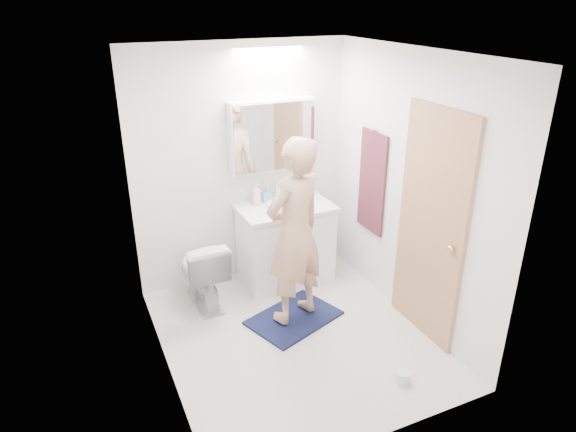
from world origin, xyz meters
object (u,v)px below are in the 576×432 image
vanity_cabinet (285,244)px  person (294,232)px  soap_bottle_b (267,194)px  toilet_paper_roll (403,377)px  medicine_cabinet (272,135)px  toothbrush_cup (303,192)px  toilet (202,271)px  soap_bottle_a (256,194)px

vanity_cabinet → person: (-0.24, -0.73, 0.50)m
soap_bottle_b → toilet_paper_roll: size_ratio=1.57×
medicine_cabinet → toothbrush_cup: bearing=-8.9°
person → soap_bottle_b: 0.92m
vanity_cabinet → medicine_cabinet: bearing=102.1°
toilet → soap_bottle_b: soap_bottle_b is taller
toothbrush_cup → toilet_paper_roll: 2.17m
soap_bottle_a → toothbrush_cup: size_ratio=2.23×
toilet → soap_bottle_a: soap_bottle_a is taller
toilet → soap_bottle_a: 0.93m
person → toothbrush_cup: (0.51, 0.89, -0.02)m
soap_bottle_b → vanity_cabinet: bearing=-55.0°
vanity_cabinet → soap_bottle_b: 0.56m
medicine_cabinet → soap_bottle_b: (-0.08, -0.03, -0.59)m
vanity_cabinet → soap_bottle_a: 0.62m
medicine_cabinet → person: (-0.20, -0.94, -0.61)m
soap_bottle_b → toilet_paper_roll: bearing=-81.7°
toothbrush_cup → toilet_paper_roll: bearing=-93.0°
toilet → person: size_ratio=0.42×
toilet → toothbrush_cup: (1.20, 0.28, 0.52)m
person → vanity_cabinet: bearing=-128.2°
person → soap_bottle_b: person is taller
soap_bottle_b → person: bearing=-97.2°
toilet → toilet_paper_roll: (1.09, -1.73, -0.30)m
vanity_cabinet → soap_bottle_b: soap_bottle_b is taller
vanity_cabinet → person: 0.92m
person → toothbrush_cup: 1.03m
person → soap_bottle_a: (-0.01, 0.88, 0.04)m
soap_bottle_a → toothbrush_cup: 0.53m
vanity_cabinet → toilet_paper_roll: size_ratio=8.18×
medicine_cabinet → person: 1.13m
vanity_cabinet → soap_bottle_a: soap_bottle_a is taller
toilet → toilet_paper_roll: toilet is taller
person → soap_bottle_b: size_ratio=9.80×
toothbrush_cup → toilet_paper_roll: toothbrush_cup is taller
vanity_cabinet → toilet: vanity_cabinet is taller
medicine_cabinet → toothbrush_cup: (0.32, -0.05, -0.63)m
person → toothbrush_cup: size_ratio=16.22×
soap_bottle_a → toilet: bearing=-158.5°
toilet_paper_roll → soap_bottle_a: bearing=101.8°
soap_bottle_a → person: bearing=-89.5°
toilet_paper_roll → toothbrush_cup: bearing=87.0°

